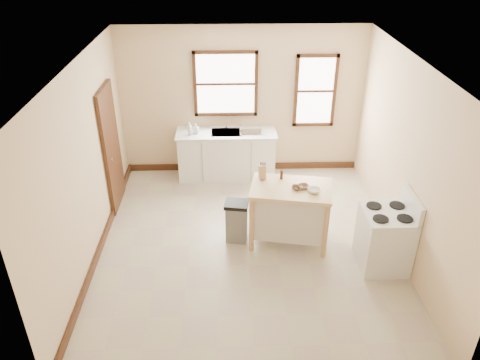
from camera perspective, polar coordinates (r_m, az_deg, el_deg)
The scene contains 23 objects.
floor at distance 7.27m, azimuth 0.88°, elevation -7.88°, with size 5.00×5.00×0.00m, color #B3A18E.
ceiling at distance 5.99m, azimuth 1.08°, elevation 13.89°, with size 5.00×5.00×0.00m, color white.
wall_back at distance 8.80m, azimuth 0.25°, elevation 9.51°, with size 4.50×0.04×2.80m, color #DAB58F.
wall_left at distance 6.80m, azimuth -18.34°, elevation 1.59°, with size 0.04×5.00×2.80m, color #DAB58F.
wall_right at distance 6.98m, azimuth 19.76°, elevation 2.08°, with size 0.04×5.00×2.80m, color #DAB58F.
window_main at distance 8.67m, azimuth -1.77°, elevation 11.62°, with size 1.17×0.06×1.22m, color #39210F, non-canonical shape.
window_side at distance 8.86m, azimuth 9.17°, elevation 10.65°, with size 0.77×0.06×1.37m, color #39210F, non-canonical shape.
door_left at distance 8.06m, azimuth -15.40°, elevation 3.75°, with size 0.06×0.90×2.10m, color #39210F.
baseboard_back at distance 9.32m, azimuth 0.24°, elevation 1.69°, with size 4.50×0.04×0.12m, color #39210F.
baseboard_left at distance 7.49m, azimuth -16.51°, elevation -7.49°, with size 0.04×5.00×0.12m, color #39210F.
sink_counter at distance 8.90m, azimuth -1.63°, elevation 3.13°, with size 1.86×0.62×0.92m, color white, non-canonical shape.
faucet at distance 8.82m, azimuth -1.69°, elevation 6.96°, with size 0.03×0.03×0.22m, color silver.
soap_bottle_a at distance 8.61m, azimuth -6.13°, elevation 6.26°, with size 0.09×0.09×0.23m, color #B2B2B2.
soap_bottle_b at distance 8.66m, azimuth -5.37°, elevation 6.26°, with size 0.08×0.08×0.18m, color #B2B2B2.
dish_rack at distance 8.67m, azimuth 1.30°, elevation 6.10°, with size 0.40×0.30×0.10m, color silver, non-canonical shape.
kitchen_island at distance 7.12m, azimuth 6.07°, elevation -4.20°, with size 1.18×0.75×0.96m, color #FCE494, non-canonical shape.
knife_block at distance 7.01m, azimuth 2.72°, elevation 0.92°, with size 0.10×0.10×0.20m, color tan, non-canonical shape.
pepper_grinder at distance 7.03m, azimuth 5.08°, elevation 0.67°, with size 0.04×0.04×0.15m, color #402211.
bowl_a at distance 6.82m, azimuth 6.95°, elevation -0.96°, with size 0.15×0.15×0.04m, color brown.
bowl_b at distance 6.86m, azimuth 7.76°, elevation -0.80°, with size 0.16×0.16×0.04m, color brown.
bowl_c at distance 6.77m, azimuth 9.02°, elevation -1.28°, with size 0.18×0.18×0.06m, color white.
trash_bin at distance 7.18m, azimuth -0.43°, elevation -5.05°, with size 0.35×0.29×0.68m, color slate, non-canonical shape.
gas_stove at distance 6.88m, azimuth 17.32°, elevation -5.94°, with size 0.71×0.72×1.15m, color silver, non-canonical shape.
Camera 1 is at (-0.28, -5.76, 4.42)m, focal length 35.00 mm.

